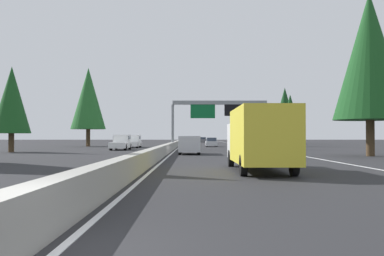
# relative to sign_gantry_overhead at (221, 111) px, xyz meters

# --- Properties ---
(ground_plane) EXTENTS (320.00, 320.00, 0.00)m
(ground_plane) POSITION_rel_sign_gantry_overhead_xyz_m (8.82, 6.04, -5.04)
(ground_plane) COLOR #262628
(median_barrier) EXTENTS (180.00, 0.56, 0.90)m
(median_barrier) POSITION_rel_sign_gantry_overhead_xyz_m (28.82, 6.34, -4.59)
(median_barrier) COLOR #9E9B93
(median_barrier) RESTS_ON ground
(shoulder_stripe_right) EXTENTS (160.00, 0.16, 0.01)m
(shoulder_stripe_right) POSITION_rel_sign_gantry_overhead_xyz_m (18.82, -5.48, -5.04)
(shoulder_stripe_right) COLOR silver
(shoulder_stripe_right) RESTS_ON ground
(shoulder_stripe_median) EXTENTS (160.00, 0.16, 0.01)m
(shoulder_stripe_median) POSITION_rel_sign_gantry_overhead_xyz_m (18.82, 5.79, -5.04)
(shoulder_stripe_median) COLOR silver
(shoulder_stripe_median) RESTS_ON ground
(sign_gantry_overhead) EXTENTS (0.50, 12.68, 6.33)m
(sign_gantry_overhead) POSITION_rel_sign_gantry_overhead_xyz_m (0.00, 0.00, 0.00)
(sign_gantry_overhead) COLOR gray
(sign_gantry_overhead) RESTS_ON ground
(box_truck_mid_left) EXTENTS (8.50, 2.40, 2.95)m
(box_truck_mid_left) POSITION_rel_sign_gantry_overhead_xyz_m (-36.20, 0.64, -3.43)
(box_truck_mid_left) COLOR gold
(box_truck_mid_left) RESTS_ON ground
(minivan_far_right) EXTENTS (5.00, 1.95, 1.69)m
(minivan_far_right) POSITION_rel_sign_gantry_overhead_xyz_m (-16.13, 4.05, -4.09)
(minivan_far_right) COLOR silver
(minivan_far_right) RESTS_ON ground
(sedan_near_right) EXTENTS (4.40, 1.80, 1.47)m
(sedan_near_right) POSITION_rel_sign_gantry_overhead_xyz_m (13.60, 0.66, -4.36)
(sedan_near_right) COLOR silver
(sedan_near_right) RESTS_ON ground
(sedan_far_center) EXTENTS (4.40, 1.80, 1.47)m
(sedan_far_center) POSITION_rel_sign_gantry_overhead_xyz_m (61.63, 0.77, -4.36)
(sedan_far_center) COLOR slate
(sedan_far_center) RESTS_ON ground
(oncoming_near) EXTENTS (5.60, 2.00, 1.86)m
(oncoming_near) POSITION_rel_sign_gantry_overhead_xyz_m (-2.94, 12.57, -4.13)
(oncoming_near) COLOR white
(oncoming_near) RESTS_ON ground
(oncoming_far) EXTENTS (5.60, 2.00, 1.86)m
(oncoming_far) POSITION_rel_sign_gantry_overhead_xyz_m (7.24, 12.44, -4.13)
(oncoming_far) COLOR white
(oncoming_far) RESTS_ON ground
(conifer_right_near) EXTENTS (6.10, 6.10, 13.85)m
(conifer_right_near) POSITION_rel_sign_gantry_overhead_xyz_m (-20.46, -11.13, 3.38)
(conifer_right_near) COLOR #4C3823
(conifer_right_near) RESTS_ON ground
(conifer_right_mid) EXTENTS (3.79, 3.79, 8.61)m
(conifer_right_mid) POSITION_rel_sign_gantry_overhead_xyz_m (15.11, -12.46, 0.18)
(conifer_right_mid) COLOR #4C3823
(conifer_right_mid) RESTS_ON ground
(conifer_right_far) EXTENTS (5.58, 5.58, 12.69)m
(conifer_right_far) POSITION_rel_sign_gantry_overhead_xyz_m (41.57, -17.23, 2.67)
(conifer_right_far) COLOR #4C3823
(conifer_right_far) RESTS_ON ground
(conifer_right_distant) EXTENTS (3.67, 3.67, 8.33)m
(conifer_right_distant) POSITION_rel_sign_gantry_overhead_xyz_m (60.41, -15.71, 0.02)
(conifer_right_distant) COLOR #4C3823
(conifer_right_distant) RESTS_ON ground
(conifer_left_near) EXTENTS (3.99, 3.99, 9.06)m
(conifer_left_near) POSITION_rel_sign_gantry_overhead_xyz_m (-11.03, 22.84, 0.46)
(conifer_left_near) COLOR #4C3823
(conifer_left_near) RESTS_ON ground
(conifer_left_mid) EXTENTS (5.76, 5.76, 13.10)m
(conifer_left_mid) POSITION_rel_sign_gantry_overhead_xyz_m (15.57, 21.04, 2.93)
(conifer_left_mid) COLOR #4C3823
(conifer_left_mid) RESTS_ON ground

